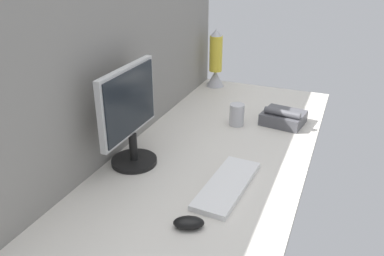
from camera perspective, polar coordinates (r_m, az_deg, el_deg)
ground_plane at (r=168.62cm, az=2.74°, el=-3.62°), size 180.00×80.00×3.00cm
cubicle_wall_back at (r=170.13cm, az=-9.13°, el=9.58°), size 180.00×5.00×69.67cm
monitor at (r=150.75cm, az=-8.97°, el=2.05°), size 36.04×18.00×39.24cm
keyboard at (r=143.47cm, az=5.08°, el=-8.15°), size 37.72×15.23×2.00cm
mouse at (r=124.68cm, az=-0.48°, el=-13.45°), size 8.83×11.01×3.40cm
mug_steel at (r=189.93cm, az=6.45°, el=1.92°), size 6.96×6.96×10.46cm
lava_lamp at (r=240.17cm, az=3.42°, el=9.32°), size 10.49×10.49×34.33cm
desk_phone at (r=195.79cm, az=12.96°, el=1.49°), size 19.49×21.19×8.80cm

